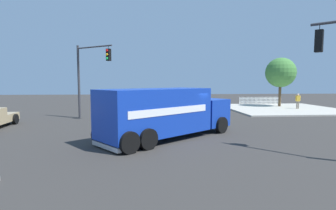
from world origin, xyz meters
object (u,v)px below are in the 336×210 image
object	(u,v)px
delivery_truck	(166,112)
shade_tree_near	(281,73)
pedestrian_near_corner	(298,100)
traffic_light_secondary	(88,71)

from	to	relation	value
delivery_truck	shade_tree_near	world-z (taller)	shade_tree_near
pedestrian_near_corner	shade_tree_near	distance (m)	4.42
delivery_truck	pedestrian_near_corner	size ratio (longest dim) A/B	4.79
traffic_light_secondary	shade_tree_near	world-z (taller)	traffic_light_secondary
traffic_light_secondary	shade_tree_near	bearing A→B (deg)	-158.71
traffic_light_secondary	pedestrian_near_corner	size ratio (longest dim) A/B	3.69
delivery_truck	pedestrian_near_corner	xyz separation A→B (m)	(-15.68, -13.43, -0.36)
shade_tree_near	pedestrian_near_corner	bearing A→B (deg)	99.44
pedestrian_near_corner	delivery_truck	bearing A→B (deg)	40.58
pedestrian_near_corner	shade_tree_near	xyz separation A→B (m)	(0.51, -3.06, 3.14)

